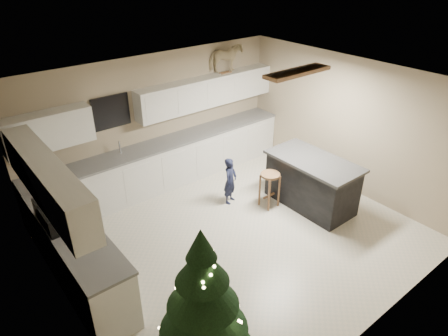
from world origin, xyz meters
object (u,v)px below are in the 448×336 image
Objects in this scene: toddler at (230,181)px; rocking_horse at (225,58)px; bar_stool at (270,182)px; christmas_tree at (203,316)px; island at (311,182)px.

rocking_horse is at bearing 28.68° from toddler.
christmas_tree is at bearing -146.61° from bar_stool.
bar_stool is 2.76m from rocking_horse.
island reaches higher than toddler.
toddler is 1.24× the size of rocking_horse.
island is at bearing -35.71° from bar_stool.
christmas_tree reaches higher than toddler.
bar_stool is (-0.63, 0.45, 0.04)m from island.
island is 0.86× the size of christmas_tree.
toddler is at bearing 45.61° from christmas_tree.
island reaches higher than bar_stool.
rocking_horse reaches higher than island.
bar_stool is 0.92× the size of rocking_horse.
bar_stool is at bearing -74.39° from toddler.
rocking_horse is at bearing 74.12° from bar_stool.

